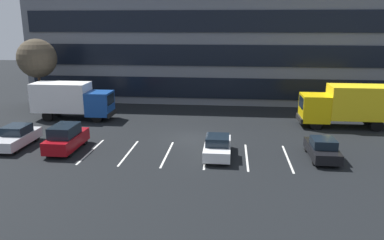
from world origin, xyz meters
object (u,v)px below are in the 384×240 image
(sedan_silver, at_px, (16,137))
(sedan_white, at_px, (217,146))
(sedan_black, at_px, (322,149))
(box_truck_yellow_all, at_px, (349,104))
(box_truck_blue, at_px, (71,99))
(suv_maroon, at_px, (66,138))
(bare_tree, at_px, (37,58))

(sedan_silver, height_order, sedan_white, sedan_silver)
(sedan_black, bearing_deg, box_truck_yellow_all, 64.23)
(box_truck_blue, height_order, sedan_black, box_truck_blue)
(box_truck_blue, distance_m, sedan_black, 23.17)
(suv_maroon, bearing_deg, box_truck_blue, 110.59)
(box_truck_blue, distance_m, bare_tree, 6.86)
(box_truck_blue, height_order, suv_maroon, box_truck_blue)
(suv_maroon, xyz_separation_m, bare_tree, (-8.18, 12.22, 4.53))
(sedan_black, height_order, bare_tree, bare_tree)
(sedan_black, distance_m, suv_maroon, 18.12)
(sedan_silver, bearing_deg, sedan_white, -2.26)
(sedan_black, height_order, sedan_white, sedan_white)
(sedan_black, bearing_deg, sedan_silver, 179.27)
(box_truck_blue, height_order, sedan_white, box_truck_blue)
(sedan_silver, bearing_deg, box_truck_yellow_all, 17.20)
(sedan_silver, distance_m, sedan_white, 15.11)
(sedan_black, bearing_deg, sedan_white, -177.49)
(sedan_white, bearing_deg, suv_maroon, 179.29)
(box_truck_yellow_all, bearing_deg, sedan_black, -115.77)
(sedan_black, relative_size, bare_tree, 0.55)
(box_truck_yellow_all, height_order, sedan_black, box_truck_yellow_all)
(box_truck_yellow_all, height_order, bare_tree, bare_tree)
(box_truck_blue, xyz_separation_m, suv_maroon, (3.33, -8.85, -1.04))
(sedan_black, bearing_deg, bare_tree, 155.41)
(sedan_black, distance_m, sedan_silver, 22.24)
(sedan_white, height_order, bare_tree, bare_tree)
(box_truck_blue, relative_size, box_truck_yellow_all, 0.94)
(box_truck_blue, xyz_separation_m, box_truck_yellow_all, (25.51, -0.25, 0.13))
(sedan_black, bearing_deg, box_truck_blue, 157.98)
(box_truck_blue, bearing_deg, box_truck_yellow_all, -0.56)
(box_truck_yellow_all, relative_size, sedan_white, 1.88)
(box_truck_yellow_all, xyz_separation_m, sedan_white, (-11.21, -8.74, -1.38))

